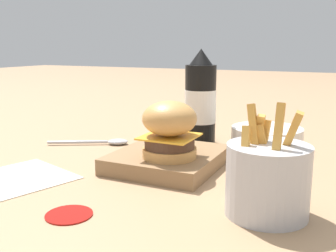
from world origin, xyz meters
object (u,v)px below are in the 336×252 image
object	(u,v)px
serving_board	(168,159)
side_bowl	(267,137)
burger	(169,129)
spoon	(108,142)
fries_basket	(267,179)
ketchup_bottle	(200,102)

from	to	relation	value
serving_board	side_bowl	bearing A→B (deg)	146.81
burger	spoon	bearing A→B (deg)	-120.24
serving_board	spoon	distance (m)	0.22
spoon	fries_basket	bearing A→B (deg)	-57.18
ketchup_bottle	spoon	size ratio (longest dim) A/B	1.27
ketchup_bottle	spoon	bearing A→B (deg)	-59.68
burger	side_bowl	distance (m)	0.29
burger	fries_basket	size ratio (longest dim) A/B	0.65
fries_basket	spoon	size ratio (longest dim) A/B	0.91
burger	ketchup_bottle	bearing A→B (deg)	-172.34
fries_basket	burger	bearing A→B (deg)	-118.00
burger	ketchup_bottle	world-z (taller)	ketchup_bottle
serving_board	ketchup_bottle	size ratio (longest dim) A/B	0.94
side_bowl	ketchup_bottle	bearing A→B (deg)	-85.68
serving_board	spoon	xyz separation A→B (m)	(-0.10, -0.20, -0.01)
burger	spoon	distance (m)	0.27
fries_basket	side_bowl	xyz separation A→B (m)	(-0.36, -0.07, -0.03)
serving_board	side_bowl	size ratio (longest dim) A/B	1.32
burger	ketchup_bottle	size ratio (longest dim) A/B	0.46
serving_board	fries_basket	world-z (taller)	fries_basket
burger	fries_basket	xyz separation A→B (m)	(0.10, 0.20, -0.03)
ketchup_bottle	side_bowl	distance (m)	0.17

